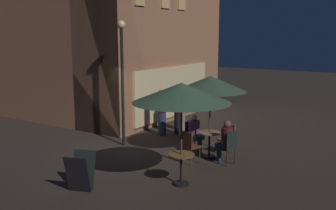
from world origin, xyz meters
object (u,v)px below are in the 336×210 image
(menu_sandwich_board, at_px, (81,172))
(patron_seated_1, at_px, (195,131))
(cafe_table_1, at_px, (181,164))
(patron_seated_0, at_px, (226,139))
(cafe_table_0, at_px, (209,140))
(patron_standing_2, at_px, (178,111))
(street_lamp_near_corner, at_px, (122,65))
(patio_umbrella_1, at_px, (182,93))
(patio_umbrella_0, at_px, (210,84))
(patron_standing_3, at_px, (162,112))
(cafe_chair_0, at_px, (229,145))
(patron_standing_4, at_px, (181,107))
(cafe_chair_2, at_px, (192,133))
(cafe_chair_3, at_px, (189,144))
(cafe_chair_1, at_px, (228,136))

(menu_sandwich_board, relative_size, patron_seated_1, 0.76)
(cafe_table_1, xyz_separation_m, patron_seated_0, (2.04, -0.24, 0.18))
(cafe_table_0, distance_m, cafe_table_1, 2.31)
(cafe_table_0, distance_m, patron_standing_2, 2.96)
(street_lamp_near_corner, bearing_deg, patio_umbrella_1, -119.54)
(patio_umbrella_0, distance_m, patron_standing_3, 3.30)
(patron_seated_0, relative_size, patron_seated_1, 1.07)
(menu_sandwich_board, height_order, patio_umbrella_0, patio_umbrella_0)
(patio_umbrella_0, xyz_separation_m, patron_seated_0, (-0.23, -0.63, -1.51))
(cafe_table_1, xyz_separation_m, cafe_chair_0, (1.99, -0.37, 0.04))
(cafe_chair_0, distance_m, patron_standing_4, 4.26)
(patio_umbrella_0, xyz_separation_m, cafe_chair_2, (0.34, 0.78, -1.65))
(cafe_table_1, distance_m, cafe_chair_3, 1.56)
(patio_umbrella_0, bearing_deg, patron_seated_1, 66.40)
(cafe_chair_0, bearing_deg, cafe_table_0, 0.00)
(menu_sandwich_board, bearing_deg, cafe_table_0, -41.52)
(street_lamp_near_corner, relative_size, patron_seated_0, 3.21)
(menu_sandwich_board, height_order, patron_standing_2, patron_standing_2)
(patio_umbrella_0, distance_m, patron_seated_1, 1.70)
(patio_umbrella_1, height_order, patron_standing_4, patio_umbrella_1)
(patron_standing_4, bearing_deg, cafe_chair_3, 48.74)
(cafe_table_0, relative_size, cafe_chair_0, 0.80)
(cafe_table_0, xyz_separation_m, patio_umbrella_0, (0.00, 0.00, 1.68))
(patron_standing_3, bearing_deg, patio_umbrella_0, 45.64)
(patron_standing_3, bearing_deg, patron_standing_4, 153.92)
(cafe_table_1, relative_size, patio_umbrella_0, 0.32)
(cafe_chair_0, height_order, patron_seated_1, patron_seated_1)
(menu_sandwich_board, distance_m, cafe_chair_0, 4.19)
(patron_seated_1, relative_size, patron_standing_2, 0.69)
(patio_umbrella_1, xyz_separation_m, patron_standing_4, (4.74, 2.86, -1.39))
(patron_standing_2, bearing_deg, patron_seated_1, -44.86)
(cafe_chair_1, bearing_deg, patio_umbrella_1, 22.28)
(patio_umbrella_1, bearing_deg, cafe_chair_0, -10.65)
(patron_standing_2, bearing_deg, cafe_chair_0, -35.51)
(patio_umbrella_0, distance_m, cafe_chair_3, 1.85)
(patio_umbrella_0, xyz_separation_m, cafe_chair_0, (-0.28, -0.77, -1.64))
(street_lamp_near_corner, distance_m, patio_umbrella_0, 3.04)
(menu_sandwich_board, xyz_separation_m, patio_umbrella_1, (1.60, -1.79, 1.82))
(menu_sandwich_board, bearing_deg, patio_umbrella_1, -69.93)
(patio_umbrella_1, height_order, cafe_chair_3, patio_umbrella_1)
(cafe_table_1, bearing_deg, street_lamp_near_corner, 60.46)
(cafe_table_1, relative_size, patron_standing_2, 0.46)
(menu_sandwich_board, relative_size, patio_umbrella_0, 0.37)
(cafe_chair_1, height_order, patron_seated_1, patron_seated_1)
(patron_standing_3, bearing_deg, patron_standing_2, 122.94)
(cafe_chair_2, distance_m, patron_standing_3, 2.19)
(patio_umbrella_0, height_order, patio_umbrella_1, patio_umbrella_1)
(patio_umbrella_1, bearing_deg, patron_seated_1, 22.11)
(patio_umbrella_0, bearing_deg, patron_standing_2, 49.89)
(cafe_chair_3, height_order, patron_seated_1, patron_seated_1)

